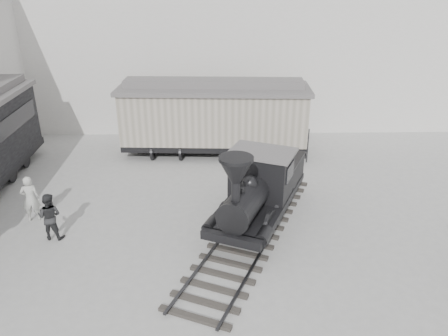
{
  "coord_description": "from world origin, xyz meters",
  "views": [
    {
      "loc": [
        -0.32,
        -11.07,
        8.69
      ],
      "look_at": [
        0.01,
        4.1,
        2.0
      ],
      "focal_mm": 35.0,
      "sensor_mm": 36.0,
      "label": 1
    }
  ],
  "objects_px": {
    "boxcar": "(214,115)",
    "visitor_b": "(50,216)",
    "locomotive": "(258,193)",
    "visitor_a": "(30,199)"
  },
  "relations": [
    {
      "from": "boxcar",
      "to": "visitor_b",
      "type": "height_order",
      "value": "boxcar"
    },
    {
      "from": "locomotive",
      "to": "visitor_a",
      "type": "relative_size",
      "value": 5.44
    },
    {
      "from": "visitor_b",
      "to": "boxcar",
      "type": "bearing_deg",
      "value": -120.45
    },
    {
      "from": "locomotive",
      "to": "visitor_b",
      "type": "height_order",
      "value": "locomotive"
    },
    {
      "from": "locomotive",
      "to": "visitor_b",
      "type": "distance_m",
      "value": 7.53
    },
    {
      "from": "boxcar",
      "to": "visitor_b",
      "type": "xyz_separation_m",
      "value": [
        -5.85,
        -8.15,
        -1.2
      ]
    },
    {
      "from": "boxcar",
      "to": "visitor_a",
      "type": "bearing_deg",
      "value": -132.64
    },
    {
      "from": "locomotive",
      "to": "visitor_a",
      "type": "height_order",
      "value": "locomotive"
    },
    {
      "from": "boxcar",
      "to": "visitor_b",
      "type": "relative_size",
      "value": 5.57
    },
    {
      "from": "boxcar",
      "to": "visitor_a",
      "type": "xyz_separation_m",
      "value": [
        -7.01,
        -6.88,
        -1.15
      ]
    }
  ]
}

